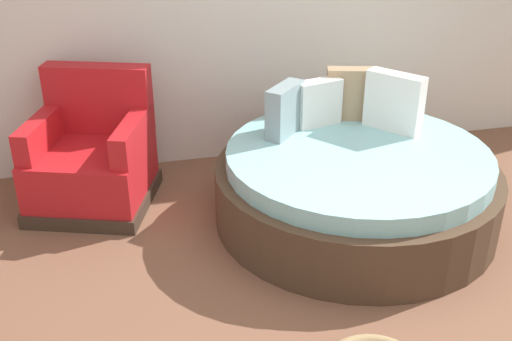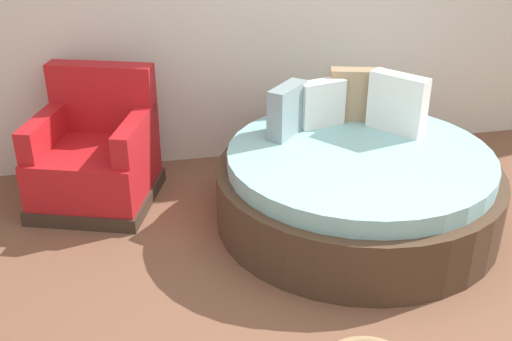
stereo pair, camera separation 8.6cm
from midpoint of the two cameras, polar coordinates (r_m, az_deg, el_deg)
ground_plane at (r=3.54m, az=11.38°, el=-13.33°), size 8.00×8.00×0.02m
round_daybed at (r=4.25m, az=9.82°, el=-1.27°), size 1.90×1.90×0.93m
red_armchair at (r=4.55m, az=-13.96°, el=1.17°), size 1.01×1.01×0.94m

